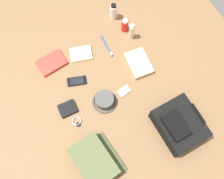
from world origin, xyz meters
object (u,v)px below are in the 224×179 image
at_px(bucket_hat, 105,100).
at_px(paperback_novel, 52,63).
at_px(cell_phone, 77,81).
at_px(toothbrush, 107,47).
at_px(wallet, 68,109).
at_px(media_player, 124,91).
at_px(folded_towel, 139,63).
at_px(notepad, 81,54).
at_px(toothpaste_tube, 113,12).
at_px(sunscreen_spray, 125,25).
at_px(backpack, 179,125).
at_px(lotion_bottle, 132,31).
at_px(wristwatch, 77,121).
at_px(toiletry_pouch, 95,161).

bearing_deg(bucket_hat, paperback_novel, -154.78).
distance_m(cell_phone, toothbrush, 0.33).
height_order(toothbrush, wallet, wallet).
distance_m(media_player, toothbrush, 0.35).
distance_m(bucket_hat, folded_towel, 0.36).
relative_size(cell_phone, notepad, 0.93).
xyz_separation_m(paperback_novel, wallet, (0.35, -0.04, 0.00)).
bearing_deg(toothpaste_tube, wallet, -50.48).
bearing_deg(toothpaste_tube, notepad, -64.00).
height_order(cell_phone, folded_towel, folded_towel).
relative_size(bucket_hat, cell_phone, 1.16).
height_order(paperback_novel, notepad, paperback_novel).
xyz_separation_m(sunscreen_spray, wallet, (0.36, -0.62, -0.04)).
height_order(backpack, lotion_bottle, backpack).
height_order(paperback_novel, media_player, paperback_novel).
height_order(media_player, toothbrush, toothbrush).
xyz_separation_m(lotion_bottle, wristwatch, (0.39, -0.61, -0.06)).
bearing_deg(backpack, media_player, -153.68).
height_order(toiletry_pouch, wristwatch, toiletry_pouch).
bearing_deg(lotion_bottle, bucket_hat, -48.39).
height_order(toiletry_pouch, notepad, toiletry_pouch).
relative_size(bucket_hat, toothbrush, 0.91).
relative_size(sunscreen_spray, wristwatch, 1.57).
distance_m(backpack, wristwatch, 0.64).
xyz_separation_m(media_player, wallet, (-0.06, -0.38, 0.01)).
relative_size(cell_phone, media_player, 1.54).
distance_m(backpack, toothpaste_tube, 0.92).
distance_m(wristwatch, wallet, 0.10).
bearing_deg(cell_phone, paperback_novel, -154.63).
distance_m(wristwatch, notepad, 0.48).
distance_m(toiletry_pouch, wallet, 0.38).
xyz_separation_m(bucket_hat, toothbrush, (-0.35, 0.20, -0.02)).
bearing_deg(lotion_bottle, media_player, -35.55).
bearing_deg(media_player, notepad, -160.81).
bearing_deg(media_player, sunscreen_spray, 150.93).
xyz_separation_m(toothpaste_tube, media_player, (0.55, -0.21, -0.06)).
bearing_deg(cell_phone, sunscreen_spray, 113.55).
bearing_deg(notepad, media_player, 35.61).
distance_m(sunscreen_spray, notepad, 0.37).
xyz_separation_m(backpack, paperback_novel, (-0.78, -0.53, -0.05)).
bearing_deg(paperback_novel, toothpaste_tube, 103.96).
height_order(wallet, folded_towel, folded_towel).
bearing_deg(wristwatch, lotion_bottle, 122.22).
xyz_separation_m(backpack, bucket_hat, (-0.36, -0.33, -0.03)).
bearing_deg(backpack, bucket_hat, -137.79).
relative_size(toothbrush, folded_towel, 0.90).
xyz_separation_m(sunscreen_spray, paperback_novel, (0.01, -0.58, -0.04)).
xyz_separation_m(media_player, toothbrush, (-0.35, 0.05, 0.00)).
xyz_separation_m(lotion_bottle, wallet, (0.28, -0.63, -0.06)).
height_order(backpack, bucket_hat, backpack).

